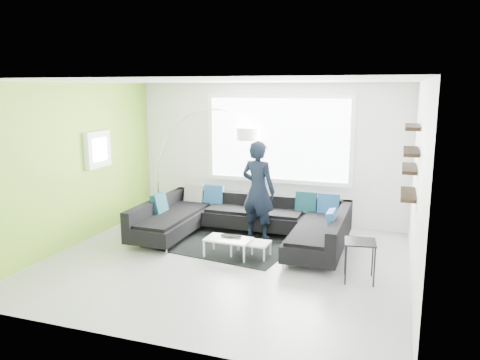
# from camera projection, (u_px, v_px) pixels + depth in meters

# --- Properties ---
(ground) EXTENTS (5.50, 5.50, 0.00)m
(ground) POSITION_uv_depth(u_px,v_px,m) (225.00, 262.00, 7.37)
(ground) COLOR gray
(ground) RESTS_ON ground
(room_shell) EXTENTS (5.54, 5.04, 2.82)m
(room_shell) POSITION_uv_depth(u_px,v_px,m) (232.00, 147.00, 7.19)
(room_shell) COLOR white
(room_shell) RESTS_ON ground
(sectional_sofa) EXTENTS (3.57, 2.22, 0.77)m
(sectional_sofa) POSITION_uv_depth(u_px,v_px,m) (243.00, 224.00, 8.26)
(sectional_sofa) COLOR black
(sectional_sofa) RESTS_ON ground
(rug) EXTENTS (2.61, 2.06, 0.01)m
(rug) POSITION_uv_depth(u_px,v_px,m) (224.00, 243.00, 8.27)
(rug) COLOR black
(rug) RESTS_ON ground
(coffee_table) EXTENTS (0.97, 0.59, 0.31)m
(coffee_table) POSITION_uv_depth(u_px,v_px,m) (239.00, 248.00, 7.57)
(coffee_table) COLOR silver
(coffee_table) RESTS_ON ground
(arc_lamp) EXTENTS (2.31, 1.41, 2.29)m
(arc_lamp) POSITION_uv_depth(u_px,v_px,m) (157.00, 165.00, 9.54)
(arc_lamp) COLOR silver
(arc_lamp) RESTS_ON ground
(side_table) EXTENTS (0.47, 0.47, 0.58)m
(side_table) POSITION_uv_depth(u_px,v_px,m) (359.00, 261.00, 6.61)
(side_table) COLOR black
(side_table) RESTS_ON ground
(person) EXTENTS (0.85, 0.73, 1.79)m
(person) POSITION_uv_depth(u_px,v_px,m) (258.00, 190.00, 8.36)
(person) COLOR black
(person) RESTS_ON ground
(laptop) EXTENTS (0.39, 0.29, 0.03)m
(laptop) POSITION_uv_depth(u_px,v_px,m) (230.00, 237.00, 7.56)
(laptop) COLOR black
(laptop) RESTS_ON coffee_table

